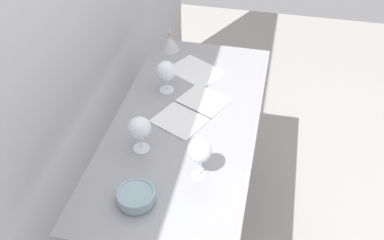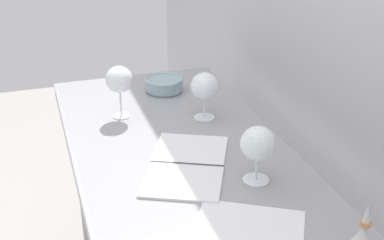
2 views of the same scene
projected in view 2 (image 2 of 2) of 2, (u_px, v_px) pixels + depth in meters
name	position (u px, v px, depth m)	size (l,w,h in m)	color
back_wall	(341.00, 9.00, 1.57)	(3.80, 0.04, 2.60)	#B5B5BA
steel_counter	(183.00, 181.00, 1.64)	(1.40, 0.65, 0.90)	#939398
wine_glass_far_left	(205.00, 88.00, 1.77)	(0.10, 0.10, 0.17)	white
wine_glass_near_left	(119.00, 81.00, 1.77)	(0.09, 0.09, 0.18)	white
wine_glass_far_right	(258.00, 145.00, 1.40)	(0.10, 0.10, 0.16)	white
open_notebook	(187.00, 165.00, 1.52)	(0.42, 0.35, 0.01)	white
tasting_sheet_upper	(249.00, 229.00, 1.25)	(0.20, 0.26, 0.00)	white
tasting_bowl	(164.00, 84.00, 2.03)	(0.15, 0.15, 0.05)	beige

